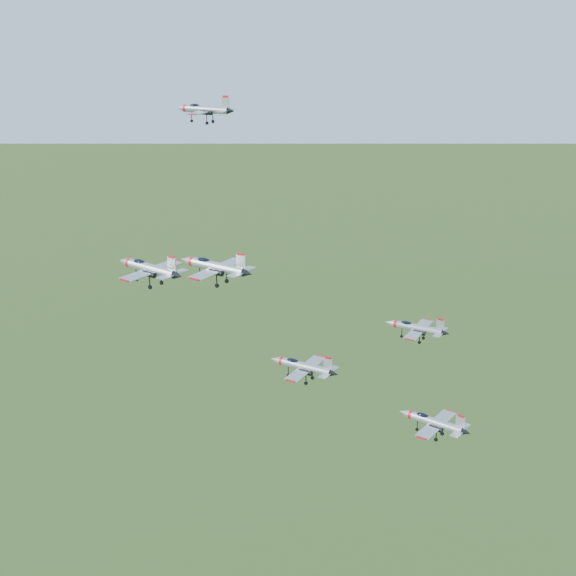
% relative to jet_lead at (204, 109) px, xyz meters
% --- Properties ---
extents(jet_lead, '(11.41, 9.38, 3.06)m').
position_rel_jet_lead_xyz_m(jet_lead, '(0.00, 0.00, 0.00)').
color(jet_lead, '#9DA0A9').
extents(jet_left_high, '(13.73, 11.45, 3.67)m').
position_rel_jet_lead_xyz_m(jet_left_high, '(11.58, -17.71, -20.80)').
color(jet_left_high, '#9DA0A9').
extents(jet_right_high, '(11.72, 9.86, 3.15)m').
position_rel_jet_lead_xyz_m(jet_right_high, '(11.46, -34.49, -15.98)').
color(jet_right_high, '#9DA0A9').
extents(jet_left_low, '(10.56, 8.70, 2.82)m').
position_rel_jet_lead_xyz_m(jet_left_low, '(40.00, -4.94, -30.72)').
color(jet_left_low, '#9DA0A9').
extents(jet_right_low, '(10.88, 9.01, 2.91)m').
position_rel_jet_lead_xyz_m(jet_right_low, '(29.26, -24.08, -31.25)').
color(jet_right_low, '#9DA0A9').
extents(jet_trail, '(10.82, 9.08, 2.90)m').
position_rel_jet_lead_xyz_m(jet_trail, '(47.66, -21.15, -37.22)').
color(jet_trail, '#9DA0A9').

